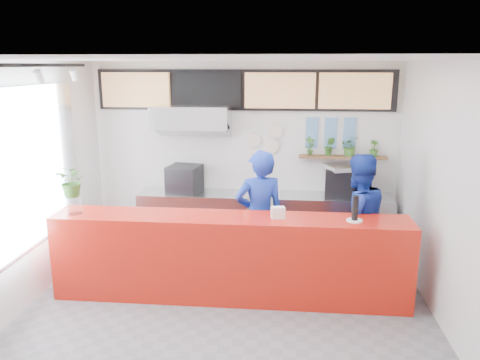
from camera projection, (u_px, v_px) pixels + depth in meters
The scene contains 44 objects.
floor at pixel (226, 312), 5.72m from camera, with size 5.00×5.00×0.00m, color slate.
ceiling at pixel (224, 59), 5.00m from camera, with size 5.00×5.00×0.00m, color silver.
wall_back at pixel (244, 154), 7.77m from camera, with size 5.00×5.00×0.00m, color white.
wall_left at pixel (18, 189), 5.59m from camera, with size 5.00×5.00×0.00m, color white.
wall_right at pixel (451, 200), 5.13m from camera, with size 5.00×5.00×0.00m, color white.
service_counter at pixel (230, 257), 5.97m from camera, with size 4.50×0.60×1.10m, color red.
cream_band at pixel (244, 87), 7.50m from camera, with size 5.00×0.02×0.80m, color beige.
prep_bench at pixel (195, 218), 7.81m from camera, with size 1.80×0.60×0.90m, color #B2B5BA.
panini_oven at pixel (185, 179), 7.66m from camera, with size 0.50×0.50×0.45m, color black.
extraction_hood at pixel (192, 117), 7.35m from camera, with size 1.20×0.70×0.35m, color #B2B5BA.
hood_lip at pixel (192, 129), 7.40m from camera, with size 1.20×0.70×0.08m, color #B2B5BA.
right_bench at pixel (334, 223), 7.60m from camera, with size 1.80×0.60×0.90m, color #B2B5BA.
espresso_machine at pixel (348, 183), 7.42m from camera, with size 0.69×0.49×0.44m, color black.
espresso_tray at pixel (349, 167), 7.36m from camera, with size 0.70×0.49×0.06m, color silver.
herb_shelf at pixel (343, 157), 7.53m from camera, with size 1.40×0.18×0.04m, color brown.
menu_board_far_left at pixel (136, 90), 7.57m from camera, with size 1.10×0.10×0.55m, color tan.
menu_board_mid_left at pixel (207, 90), 7.46m from camera, with size 1.10×0.10×0.55m, color black.
menu_board_mid_right at pixel (280, 91), 7.35m from camera, with size 1.10×0.10×0.55m, color tan.
menu_board_far_right at pixel (355, 91), 7.25m from camera, with size 1.10×0.10×0.55m, color tan.
soffit at pixel (244, 90), 7.48m from camera, with size 4.80×0.04×0.65m, color black.
window_pane at pixel (32, 167), 5.83m from camera, with size 0.04×2.20×1.90m, color silver.
window_frame at pixel (34, 167), 5.82m from camera, with size 0.03×2.30×2.00m, color #B2B5BA.
track_rail at pixel (38, 65), 5.21m from camera, with size 0.05×2.40×0.04m, color black.
dec_plate_a at pixel (253, 140), 7.67m from camera, with size 0.24×0.24×0.03m, color silver.
dec_plate_b at pixel (271, 146), 7.67m from camera, with size 0.24×0.24×0.03m, color silver.
dec_plate_c at pixel (253, 158), 7.74m from camera, with size 0.24×0.24×0.03m, color silver.
dec_plate_d at pixel (275, 131), 7.60m from camera, with size 0.24×0.24×0.03m, color silver.
photo_frame_a at pixel (312, 125), 7.53m from camera, with size 0.20×0.02×0.25m, color #598CBF.
photo_frame_b at pixel (331, 125), 7.50m from camera, with size 0.20×0.02×0.25m, color #598CBF.
photo_frame_c at pixel (350, 125), 7.48m from camera, with size 0.20×0.02×0.25m, color #598CBF.
photo_frame_d at pixel (312, 140), 7.59m from camera, with size 0.20×0.02×0.25m, color #598CBF.
photo_frame_e at pixel (330, 141), 7.56m from camera, with size 0.20×0.02×0.25m, color #598CBF.
photo_frame_f at pixel (349, 141), 7.54m from camera, with size 0.20×0.02×0.25m, color #598CBF.
staff_center at pixel (260, 217), 6.35m from camera, with size 0.68×0.45×1.86m, color navy.
staff_right at pixel (356, 221), 6.24m from camera, with size 0.89×0.69×1.83m, color navy.
herb_a at pixel (310, 146), 7.54m from camera, with size 0.16×0.11×0.30m, color #376B25.
herb_b at pixel (329, 146), 7.51m from camera, with size 0.17×0.14×0.30m, color #376B25.
herb_c at pixel (350, 146), 7.48m from camera, with size 0.29×0.25×0.32m, color #376B25.
herb_d at pixel (374, 148), 7.45m from camera, with size 0.15×0.13×0.26m, color #376B25.
glass_vase at pixel (74, 205), 5.93m from camera, with size 0.19×0.19×0.23m, color white.
basil_vase at pixel (72, 181), 5.86m from camera, with size 0.37×0.32×0.41m, color #376B25.
napkin_holder at pixel (278, 213), 5.76m from camera, with size 0.16×0.10×0.14m, color white.
white_plate at pixel (354, 220), 5.67m from camera, with size 0.20×0.20×0.01m, color white.
pepper_mill at pixel (355, 208), 5.63m from camera, with size 0.08×0.08×0.30m, color black.
Camera 1 is at (0.66, -5.12, 2.94)m, focal length 35.00 mm.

